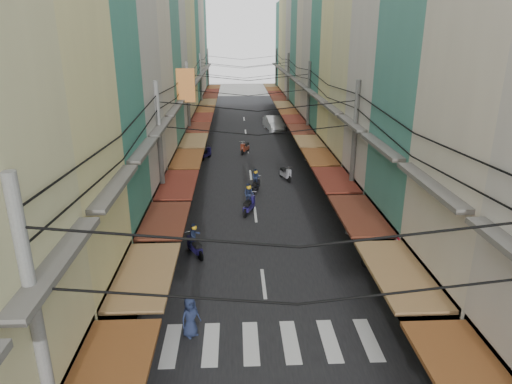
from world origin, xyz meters
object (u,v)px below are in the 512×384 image
object	(u,v)px
market_umbrella	(410,243)
traffic_sign	(396,256)
bicycle	(380,269)
white_car	(274,130)

from	to	relation	value
market_umbrella	traffic_sign	xyz separation A→B (m)	(-1.22, -1.75, 0.32)
bicycle	traffic_sign	xyz separation A→B (m)	(-0.52, -3.03, 2.24)
white_car	bicycle	world-z (taller)	white_car
white_car	traffic_sign	world-z (taller)	traffic_sign
market_umbrella	white_car	bearing A→B (deg)	95.18
bicycle	market_umbrella	bearing A→B (deg)	-142.21
bicycle	market_umbrella	xyz separation A→B (m)	(0.70, -1.28, 1.92)
market_umbrella	traffic_sign	distance (m)	2.16
market_umbrella	traffic_sign	world-z (taller)	traffic_sign
white_car	bicycle	xyz separation A→B (m)	(2.31, -31.86, 0.00)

